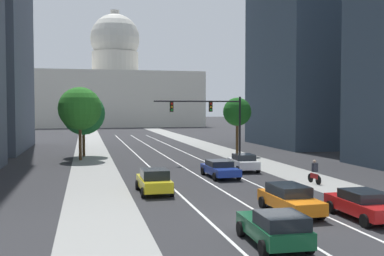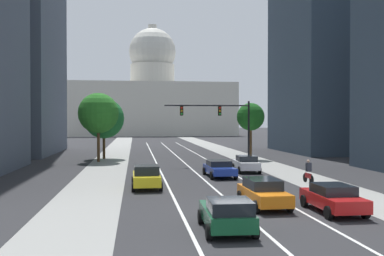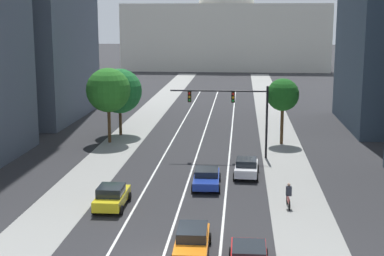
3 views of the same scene
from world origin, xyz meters
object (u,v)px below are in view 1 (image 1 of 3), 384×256
car_green (275,227)px  traffic_signal_mast (213,115)px  car_white (243,162)px  street_tree_mid_left (80,109)px  car_orange (290,199)px  car_yellow (154,181)px  capitol_building (115,90)px  cyclist (315,172)px  street_tree_far_right (237,112)px  car_blue (220,168)px  street_tree_near_left (83,114)px  car_red (363,204)px

car_green → traffic_signal_mast: (5.03, 26.89, 4.03)m
car_white → street_tree_mid_left: 18.52m
car_orange → car_yellow: (-6.03, 7.13, 0.03)m
capitol_building → car_yellow: capitol_building is taller
car_orange → capitol_building: bearing=-0.5°
car_green → car_white: size_ratio=0.99×
cyclist → street_tree_far_right: street_tree_far_right is taller
traffic_signal_mast → street_tree_far_right: 7.69m
car_blue → street_tree_near_left: street_tree_near_left is taller
car_red → car_orange: size_ratio=0.95×
car_green → cyclist: size_ratio=2.39×
car_blue → car_yellow: size_ratio=1.12×
car_orange → street_tree_mid_left: street_tree_mid_left is taller
car_blue → street_tree_far_right: 17.26m
car_orange → car_white: bearing=-12.1°
street_tree_mid_left → car_white: bearing=-39.6°
cyclist → car_blue: bearing=48.7°
street_tree_mid_left → traffic_signal_mast: bearing=-22.2°
car_yellow → street_tree_near_left: street_tree_near_left is taller
street_tree_mid_left → car_orange: bearing=-68.2°
car_white → street_tree_far_right: street_tree_far_right is taller
street_tree_mid_left → street_tree_near_left: (0.34, 3.76, -0.56)m
car_green → street_tree_near_left: size_ratio=0.57×
car_yellow → cyclist: cyclist is taller
car_yellow → car_green: bearing=-166.6°
car_blue → car_green: bearing=168.6°
car_green → street_tree_far_right: size_ratio=0.62×
car_blue → car_orange: car_orange is taller
car_blue → car_green: 17.94m
capitol_building → street_tree_near_left: (-8.97, -83.92, -5.87)m
car_red → street_tree_far_right: street_tree_far_right is taller
traffic_signal_mast → street_tree_far_right: street_tree_far_right is taller
car_white → street_tree_mid_left: bearing=52.8°
car_red → cyclist: size_ratio=2.57×
capitol_building → cyclist: 107.28m
car_blue → cyclist: 7.30m
car_blue → car_yellow: bearing=130.5°
street_tree_mid_left → street_tree_far_right: street_tree_mid_left is taller
street_tree_far_right → cyclist: bearing=-92.5°
car_white → car_red: bearing=-177.6°
car_red → street_tree_far_right: bearing=-6.9°
street_tree_mid_left → street_tree_near_left: size_ratio=1.05×
street_tree_near_left → street_tree_far_right: size_ratio=1.09×
street_tree_far_right → car_yellow: bearing=-121.3°
car_white → street_tree_far_right: bearing=-14.0°
car_blue → street_tree_mid_left: street_tree_mid_left is taller
car_green → street_tree_far_right: 34.67m
street_tree_near_left → street_tree_far_right: 17.34m
car_yellow → street_tree_mid_left: street_tree_mid_left is taller
car_blue → car_green: size_ratio=1.16×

